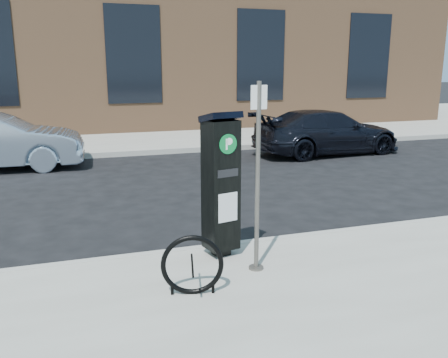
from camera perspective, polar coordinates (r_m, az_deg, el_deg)
name	(u,v)px	position (r m, az deg, el deg)	size (l,w,h in m)	color
ground	(253,250)	(6.95, 3.56, -8.50)	(120.00, 120.00, 0.00)	black
sidewalk_far	(130,128)	(20.29, -11.21, 6.03)	(60.00, 12.00, 0.15)	gray
curb_near	(254,245)	(6.91, 3.63, -7.98)	(60.00, 0.12, 0.16)	#9E9B93
curb_far	(156,152)	(14.43, -8.24, 3.23)	(60.00, 0.12, 0.16)	#9E9B93
building	(118,31)	(23.16, -12.66, 16.95)	(28.00, 10.05, 8.25)	#8C5F3F
parking_kiosk	(221,183)	(6.09, -0.39, -0.49)	(0.51, 0.47, 1.90)	black
sign_pole	(258,180)	(5.62, 4.06, -0.10)	(0.20, 0.18, 2.28)	#57534D
bike_rack	(192,265)	(5.24, -3.83, -10.33)	(0.68, 0.21, 0.69)	black
car_dark	(327,132)	(14.65, 12.27, 5.55)	(1.86, 4.58, 1.33)	black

